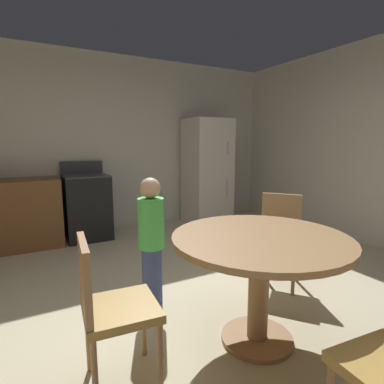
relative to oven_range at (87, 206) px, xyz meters
The scene contains 8 objects.
ground_plane 2.69m from the oven_range, 80.78° to the right, with size 14.00×14.00×0.00m, color beige.
wall_back 1.06m from the oven_range, 43.01° to the left, with size 5.97×0.12×2.70m, color beige.
oven_range is the anchor object (origin of this frame).
refrigerator 2.03m from the oven_range, ahead, with size 0.68×0.68×1.76m.
dining_table 3.07m from the oven_range, 78.73° to the right, with size 1.18×1.18×0.76m.
chair_northeast 2.76m from the oven_range, 59.90° to the right, with size 0.56×0.56×0.87m.
chair_west 2.95m from the oven_range, 97.75° to the right, with size 0.43×0.43×0.87m.
person_child 2.19m from the oven_range, 86.28° to the right, with size 0.30×0.30×1.09m.
Camera 1 is at (-1.17, -1.89, 1.37)m, focal length 28.71 mm.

